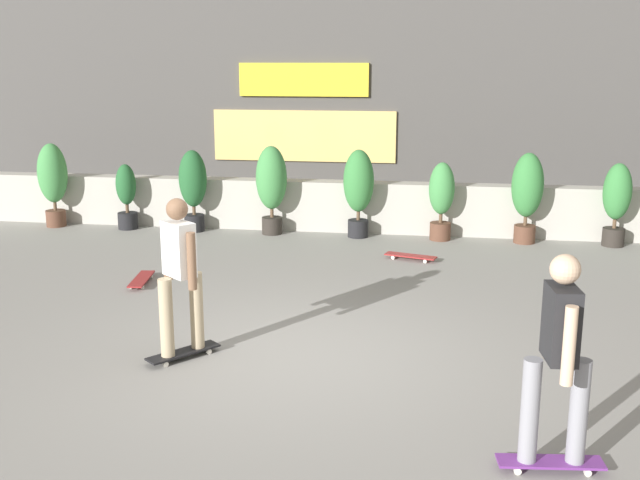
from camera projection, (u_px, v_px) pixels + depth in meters
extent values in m
plane|color=gray|center=(298.00, 356.00, 7.98)|extent=(48.00, 48.00, 0.00)
cube|color=#B2ADA3|center=(358.00, 207.00, 13.64)|extent=(18.00, 0.40, 0.90)
cube|color=#4C4947|center=(379.00, 49.00, 16.83)|extent=(20.00, 2.00, 6.50)
cube|color=yellow|center=(303.00, 80.00, 16.21)|extent=(2.80, 0.08, 0.70)
cube|color=#F2CC72|center=(304.00, 136.00, 16.50)|extent=(4.00, 0.06, 1.10)
cylinder|color=brown|center=(56.00, 218.00, 14.12)|extent=(0.36, 0.36, 0.30)
cylinder|color=brown|center=(55.00, 206.00, 14.06)|extent=(0.06, 0.06, 0.15)
ellipsoid|color=#428C47|center=(52.00, 173.00, 13.92)|extent=(0.53, 0.53, 1.09)
cylinder|color=black|center=(128.00, 221.00, 13.91)|extent=(0.36, 0.36, 0.30)
cylinder|color=brown|center=(127.00, 209.00, 13.85)|extent=(0.06, 0.06, 0.15)
ellipsoid|color=#235B2D|center=(126.00, 184.00, 13.75)|extent=(0.36, 0.36, 0.74)
cylinder|color=black|center=(194.00, 223.00, 13.72)|extent=(0.36, 0.36, 0.30)
cylinder|color=brown|center=(194.00, 211.00, 13.67)|extent=(0.06, 0.06, 0.15)
ellipsoid|color=#235B2D|center=(193.00, 179.00, 13.53)|extent=(0.50, 0.50, 1.02)
cylinder|color=#2D2823|center=(272.00, 225.00, 13.50)|extent=(0.36, 0.36, 0.30)
cylinder|color=brown|center=(272.00, 213.00, 13.45)|extent=(0.06, 0.06, 0.15)
ellipsoid|color=#428C47|center=(271.00, 178.00, 13.30)|extent=(0.55, 0.55, 1.12)
cylinder|color=black|center=(358.00, 228.00, 13.28)|extent=(0.36, 0.36, 0.30)
cylinder|color=brown|center=(358.00, 216.00, 13.22)|extent=(0.06, 0.06, 0.15)
ellipsoid|color=#387F3D|center=(359.00, 181.00, 13.08)|extent=(0.53, 0.53, 1.08)
cylinder|color=brown|center=(440.00, 231.00, 13.06)|extent=(0.36, 0.36, 0.30)
cylinder|color=brown|center=(441.00, 218.00, 13.01)|extent=(0.06, 0.06, 0.15)
ellipsoid|color=#428C47|center=(442.00, 188.00, 12.89)|extent=(0.43, 0.43, 0.89)
cylinder|color=brown|center=(524.00, 234.00, 12.85)|extent=(0.36, 0.36, 0.30)
cylinder|color=brown|center=(525.00, 221.00, 12.80)|extent=(0.06, 0.06, 0.15)
ellipsoid|color=#387F3D|center=(528.00, 185.00, 12.66)|extent=(0.53, 0.53, 1.08)
cylinder|color=#2D2823|center=(613.00, 237.00, 12.64)|extent=(0.36, 0.36, 0.30)
cylinder|color=brown|center=(614.00, 224.00, 12.59)|extent=(0.06, 0.06, 0.15)
ellipsoid|color=#387F3D|center=(617.00, 191.00, 12.46)|extent=(0.46, 0.46, 0.94)
cube|color=#72338C|center=(550.00, 462.00, 5.77)|extent=(0.82, 0.29, 0.02)
cylinder|color=silver|center=(581.00, 462.00, 5.84)|extent=(0.06, 0.04, 0.06)
cylinder|color=silver|center=(588.00, 473.00, 5.69)|extent=(0.06, 0.04, 0.06)
cylinder|color=silver|center=(513.00, 460.00, 5.86)|extent=(0.06, 0.04, 0.06)
cylinder|color=silver|center=(518.00, 471.00, 5.71)|extent=(0.06, 0.04, 0.06)
cylinder|color=gray|center=(579.00, 411.00, 5.66)|extent=(0.14, 0.14, 0.82)
cylinder|color=gray|center=(530.00, 411.00, 5.67)|extent=(0.14, 0.14, 0.82)
cube|color=#262628|center=(561.00, 324.00, 5.51)|extent=(0.24, 0.38, 0.56)
sphere|color=beige|center=(565.00, 269.00, 5.41)|extent=(0.22, 0.22, 0.22)
cylinder|color=beige|center=(552.00, 323.00, 5.75)|extent=(0.09, 0.09, 0.58)
cylinder|color=beige|center=(569.00, 346.00, 5.30)|extent=(0.09, 0.09, 0.58)
cube|color=black|center=(183.00, 352.00, 7.91)|extent=(0.67, 0.74, 0.02)
cylinder|color=silver|center=(201.00, 347.00, 8.15)|extent=(0.06, 0.06, 0.06)
cylinder|color=silver|center=(209.00, 352.00, 8.03)|extent=(0.06, 0.06, 0.06)
cylinder|color=silver|center=(158.00, 360.00, 7.81)|extent=(0.06, 0.06, 0.06)
cylinder|color=silver|center=(166.00, 364.00, 7.70)|extent=(0.06, 0.06, 0.06)
cylinder|color=tan|center=(197.00, 310.00, 7.93)|extent=(0.14, 0.14, 0.82)
cylinder|color=tan|center=(166.00, 318.00, 7.70)|extent=(0.14, 0.14, 0.82)
cube|color=white|center=(179.00, 249.00, 7.65)|extent=(0.40, 0.38, 0.56)
sphere|color=brown|center=(177.00, 209.00, 7.56)|extent=(0.22, 0.22, 0.22)
cylinder|color=brown|center=(167.00, 252.00, 7.84)|extent=(0.09, 0.09, 0.58)
cylinder|color=brown|center=(192.00, 261.00, 7.50)|extent=(0.09, 0.09, 0.58)
cube|color=maroon|center=(141.00, 279.00, 10.54)|extent=(0.31, 0.82, 0.02)
cylinder|color=silver|center=(140.00, 276.00, 10.80)|extent=(0.04, 0.06, 0.06)
cylinder|color=silver|center=(152.00, 276.00, 10.80)|extent=(0.04, 0.06, 0.06)
cylinder|color=silver|center=(131.00, 287.00, 10.29)|extent=(0.04, 0.06, 0.06)
cylinder|color=silver|center=(143.00, 287.00, 10.29)|extent=(0.04, 0.06, 0.06)
cube|color=maroon|center=(411.00, 256.00, 11.77)|extent=(0.82, 0.42, 0.02)
cylinder|color=silver|center=(393.00, 258.00, 11.81)|extent=(0.06, 0.04, 0.06)
cylinder|color=silver|center=(397.00, 255.00, 11.95)|extent=(0.06, 0.04, 0.06)
cylinder|color=silver|center=(425.00, 261.00, 11.60)|extent=(0.06, 0.04, 0.06)
cylinder|color=silver|center=(428.00, 259.00, 11.74)|extent=(0.06, 0.04, 0.06)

